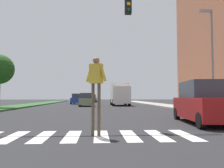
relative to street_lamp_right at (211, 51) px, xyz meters
The scene contains 11 objects.
ground_plane 16.79m from the street_lamp_right, 122.23° to the left, with size 140.00×140.00×0.00m, color #262628.
crosswalk 13.12m from the street_lamp_right, 134.52° to the right, with size 6.75×2.20×0.01m.
median_strip 21.67m from the street_lamp_right, 146.62° to the left, with size 3.24×64.00×0.15m, color #2D5B28.
sidewalk_right 12.52m from the street_lamp_right, 87.08° to the left, with size 3.00×64.00×0.15m, color #9E9991.
street_lamp_right is the anchor object (origin of this frame).
pedestrian_performer 12.46m from the street_lamp_right, 133.48° to the right, with size 0.69×0.45×2.49m.
suv_crossing 7.52m from the street_lamp_right, 120.10° to the right, with size 2.40×4.77×1.97m.
sedan_midblock 17.27m from the street_lamp_right, 124.97° to the left, with size 1.98×4.53×1.70m.
sedan_distant 25.54m from the street_lamp_right, 117.21° to the left, with size 2.08×4.45×1.73m.
sedan_far_horizon 35.97m from the street_lamp_right, 105.16° to the left, with size 2.05×4.68×1.71m.
truck_box_delivery 17.01m from the street_lamp_right, 107.89° to the left, with size 2.40×6.20×3.10m.
Camera 1 is at (0.32, 0.35, 1.23)m, focal length 36.58 mm.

